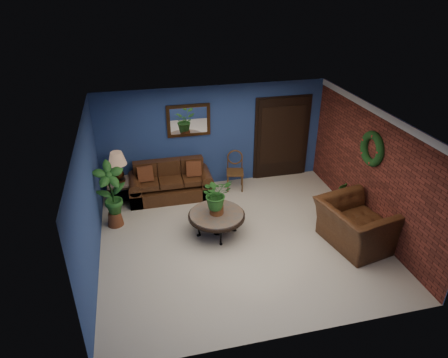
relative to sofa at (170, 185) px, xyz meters
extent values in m
plane|color=beige|center=(1.16, -2.07, -0.29)|extent=(5.50, 5.50, 0.00)
cube|color=navy|center=(1.16, 0.43, 0.96)|extent=(5.50, 0.04, 2.50)
cube|color=navy|center=(-1.59, -2.07, 0.96)|extent=(0.04, 5.00, 2.50)
cube|color=maroon|center=(3.91, -2.07, 0.96)|extent=(0.04, 5.00, 2.50)
cube|color=silver|center=(1.16, -2.07, 2.21)|extent=(5.50, 5.00, 0.02)
cube|color=white|center=(3.88, -2.07, 2.14)|extent=(0.03, 5.00, 0.14)
cube|color=#422712|center=(0.56, 0.39, 1.43)|extent=(1.02, 0.06, 0.77)
cube|color=black|center=(2.91, 0.40, 0.76)|extent=(1.44, 0.06, 2.18)
torus|color=black|center=(3.85, -2.02, 1.41)|extent=(0.16, 0.72, 0.72)
cube|color=#482914|center=(0.00, -0.07, -0.13)|extent=(1.94, 0.84, 0.32)
cube|color=#482914|center=(0.00, 0.23, 0.16)|extent=(1.65, 0.23, 0.79)
cube|color=#482914|center=(-0.55, -0.13, 0.17)|extent=(0.53, 0.57, 0.12)
cube|color=#482914|center=(0.00, -0.13, 0.17)|extent=(0.53, 0.57, 0.12)
cube|color=#482914|center=(0.55, -0.13, 0.17)|extent=(0.53, 0.57, 0.12)
cube|color=#482914|center=(-0.83, -0.07, -0.07)|extent=(0.28, 0.84, 0.44)
cube|color=#482914|center=(0.83, -0.07, -0.07)|extent=(0.28, 0.84, 0.44)
cube|color=brown|center=(-0.56, -0.09, 0.41)|extent=(0.35, 0.11, 0.35)
cube|color=brown|center=(0.56, -0.09, 0.41)|extent=(0.35, 0.11, 0.35)
cylinder|color=#56504B|center=(0.74, -1.78, 0.18)|extent=(1.09, 1.09, 0.05)
cylinder|color=black|center=(0.74, -1.78, 0.15)|extent=(1.15, 1.15, 0.05)
cylinder|color=black|center=(0.74, -1.78, -0.06)|extent=(0.14, 0.14, 0.45)
cube|color=#56504B|center=(-1.14, -0.02, 0.23)|extent=(0.56, 0.56, 0.05)
cube|color=black|center=(-1.14, -0.02, 0.19)|extent=(0.60, 0.60, 0.04)
cube|color=black|center=(-1.14, -0.02, -0.17)|extent=(0.51, 0.51, 0.03)
cylinder|color=black|center=(-1.38, -0.26, -0.03)|extent=(0.03, 0.03, 0.52)
cylinder|color=black|center=(-0.91, -0.26, -0.03)|extent=(0.03, 0.03, 0.52)
cylinder|color=black|center=(-1.38, 0.21, -0.03)|extent=(0.03, 0.03, 0.52)
cylinder|color=black|center=(-0.91, 0.21, -0.03)|extent=(0.03, 0.03, 0.52)
cylinder|color=#422712|center=(-1.14, -0.02, 0.29)|extent=(0.25, 0.25, 0.05)
sphere|color=#422712|center=(-1.14, -0.02, 0.41)|extent=(0.23, 0.23, 0.23)
cylinder|color=#422712|center=(-1.14, -0.02, 0.60)|extent=(0.03, 0.03, 0.29)
cone|color=#906B4F|center=(-1.14, -0.02, 0.81)|extent=(0.42, 0.42, 0.29)
cube|color=#513217|center=(1.58, -0.02, 0.17)|extent=(0.49, 0.49, 0.04)
torus|color=#513217|center=(1.63, 0.16, 0.48)|extent=(0.38, 0.12, 0.39)
cylinder|color=#513217|center=(1.37, -0.15, -0.07)|extent=(0.03, 0.03, 0.43)
cylinder|color=#513217|center=(1.71, -0.23, -0.07)|extent=(0.03, 0.03, 0.43)
cylinder|color=#513217|center=(1.45, 0.19, -0.07)|extent=(0.03, 0.03, 0.43)
cylinder|color=#513217|center=(1.79, 0.11, -0.07)|extent=(0.03, 0.03, 0.43)
imported|color=#482914|center=(3.31, -2.73, 0.16)|extent=(1.44, 1.57, 0.89)
cylinder|color=brown|center=(0.74, -1.78, 0.30)|extent=(0.28, 0.28, 0.18)
imported|color=#1B541A|center=(0.74, -1.78, 0.67)|extent=(0.67, 0.61, 0.65)
cylinder|color=brown|center=(3.51, -1.62, -0.19)|extent=(0.26, 0.26, 0.20)
imported|color=#1B541A|center=(3.51, -1.62, 0.19)|extent=(0.41, 0.36, 0.64)
cylinder|color=brown|center=(-1.29, -0.97, -0.14)|extent=(0.34, 0.34, 0.30)
imported|color=#1B541A|center=(-1.29, -0.97, 0.57)|extent=(0.72, 0.57, 1.21)
camera|label=1|loc=(-0.67, -8.40, 4.59)|focal=32.00mm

